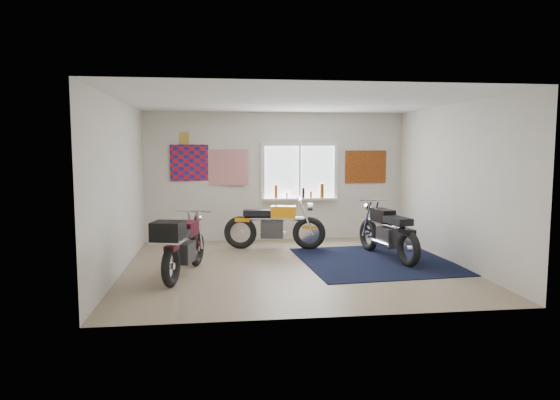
{
  "coord_description": "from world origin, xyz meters",
  "views": [
    {
      "loc": [
        -1.23,
        -8.0,
        1.96
      ],
      "look_at": [
        -0.18,
        0.4,
        1.07
      ],
      "focal_mm": 32.0,
      "sensor_mm": 36.0,
      "label": 1
    }
  ],
  "objects": [
    {
      "name": "black_chrome_bike",
      "position": [
        1.75,
        0.43,
        0.45
      ],
      "size": [
        0.65,
        1.97,
        1.02
      ],
      "rotation": [
        0.0,
        0.0,
        1.77
      ],
      "color": "black",
      "rests_on": "navy_rug"
    },
    {
      "name": "triumph_poster",
      "position": [
        1.95,
        2.48,
        1.55
      ],
      "size": [
        0.9,
        0.03,
        0.7
      ],
      "primitive_type": "cube",
      "color": "#A54C14",
      "rests_on": "room_shell"
    },
    {
      "name": "window_assembly",
      "position": [
        0.5,
        2.47,
        1.37
      ],
      "size": [
        1.66,
        0.17,
        1.26
      ],
      "color": "white",
      "rests_on": "room_shell"
    },
    {
      "name": "yellow_triumph",
      "position": [
        -0.16,
        1.5,
        0.44
      ],
      "size": [
        1.97,
        0.62,
        1.0
      ],
      "rotation": [
        0.0,
        0.0,
        -0.17
      ],
      "color": "black",
      "rests_on": "ground"
    },
    {
      "name": "flag_display",
      "position": [
        -1.9,
        2.48,
        2.15
      ],
      "size": [
        1.6,
        0.1,
        1.17
      ],
      "color": "red",
      "rests_on": "room_shell"
    },
    {
      "name": "room_shell",
      "position": [
        0.0,
        0.0,
        1.64
      ],
      "size": [
        5.5,
        5.5,
        5.5
      ],
      "color": "white",
      "rests_on": "ground"
    },
    {
      "name": "navy_rug",
      "position": [
        1.47,
        0.22,
        0.01
      ],
      "size": [
        2.68,
        2.77,
        0.01
      ],
      "primitive_type": "cube",
      "rotation": [
        0.0,
        0.0,
        0.07
      ],
      "color": "black",
      "rests_on": "ground"
    },
    {
      "name": "oil_bottles",
      "position": [
        0.6,
        2.4,
        1.02
      ],
      "size": [
        1.07,
        0.09,
        0.3
      ],
      "color": "maroon",
      "rests_on": "window_assembly"
    },
    {
      "name": "maroon_tourer",
      "position": [
        -1.79,
        -0.48,
        0.5
      ],
      "size": [
        0.81,
        1.88,
        0.96
      ],
      "rotation": [
        0.0,
        0.0,
        1.33
      ],
      "color": "black",
      "rests_on": "ground"
    },
    {
      "name": "ground",
      "position": [
        0.0,
        0.0,
        0.0
      ],
      "size": [
        5.5,
        5.5,
        0.0
      ],
      "primitive_type": "plane",
      "color": "#9E896B",
      "rests_on": "ground"
    }
  ]
}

